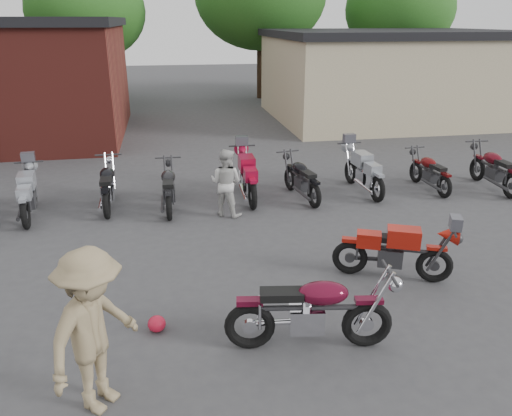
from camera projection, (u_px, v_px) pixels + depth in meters
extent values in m
plane|color=#39393C|center=(272.00, 317.00, 7.51)|extent=(90.00, 90.00, 0.00)
cube|color=tan|center=(389.00, 78.00, 22.11)|extent=(10.00, 8.00, 3.50)
ellipsoid|color=red|center=(157.00, 324.00, 7.13)|extent=(0.34, 0.34, 0.24)
imported|color=silver|center=(226.00, 183.00, 11.16)|extent=(0.94, 0.89, 1.54)
imported|color=#937F5B|center=(94.00, 332.00, 5.47)|extent=(1.34, 1.47, 1.98)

